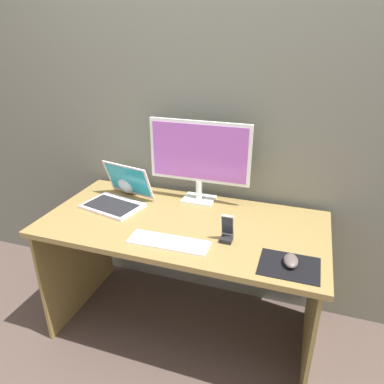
{
  "coord_description": "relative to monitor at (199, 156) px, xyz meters",
  "views": [
    {
      "loc": [
        0.56,
        -1.51,
        1.61
      ],
      "look_at": [
        0.06,
        -0.02,
        0.9
      ],
      "focal_mm": 33.2,
      "sensor_mm": 36.0,
      "label": 1
    }
  ],
  "objects": [
    {
      "name": "ground_plane",
      "position": [
        -0.0,
        -0.27,
        -0.98
      ],
      "size": [
        8.0,
        8.0,
        0.0
      ],
      "primitive_type": "plane",
      "color": "#4B3C36"
    },
    {
      "name": "wall_back",
      "position": [
        -0.0,
        0.15,
        0.27
      ],
      "size": [
        6.0,
        0.04,
        2.5
      ],
      "primitive_type": "cube",
      "color": "slate",
      "rests_on": "ground_plane"
    },
    {
      "name": "desk",
      "position": [
        -0.0,
        -0.27,
        -0.41
      ],
      "size": [
        1.45,
        0.72,
        0.71
      ],
      "color": "olive",
      "rests_on": "ground_plane"
    },
    {
      "name": "monitor",
      "position": [
        0.0,
        0.0,
        0.0
      ],
      "size": [
        0.58,
        0.14,
        0.47
      ],
      "color": "white",
      "rests_on": "desk"
    },
    {
      "name": "laptop",
      "position": [
        -0.42,
        -0.2,
        -0.22
      ],
      "size": [
        0.37,
        0.35,
        0.22
      ],
      "color": "silver",
      "rests_on": "desk"
    },
    {
      "name": "fishbowl",
      "position": [
        -0.42,
        -0.02,
        -0.19
      ],
      "size": [
        0.16,
        0.16,
        0.16
      ],
      "primitive_type": "sphere",
      "color": "silver",
      "rests_on": "desk"
    },
    {
      "name": "keyboard_external",
      "position": [
        0.01,
        -0.49,
        -0.26
      ],
      "size": [
        0.38,
        0.13,
        0.01
      ],
      "primitive_type": "cube",
      "rotation": [
        0.0,
        0.0,
        0.02
      ],
      "color": "white",
      "rests_on": "desk"
    },
    {
      "name": "mousepad",
      "position": [
        0.55,
        -0.49,
        -0.27
      ],
      "size": [
        0.25,
        0.2,
        0.0
      ],
      "primitive_type": "cube",
      "color": "black",
      "rests_on": "desk"
    },
    {
      "name": "mouse",
      "position": [
        0.56,
        -0.48,
        -0.25
      ],
      "size": [
        0.07,
        0.11,
        0.04
      ],
      "primitive_type": "ellipsoid",
      "rotation": [
        0.0,
        0.0,
        0.1
      ],
      "color": "#564C49",
      "rests_on": "mousepad"
    },
    {
      "name": "phone_in_dock",
      "position": [
        0.26,
        -0.38,
        -0.22
      ],
      "size": [
        0.06,
        0.06,
        0.14
      ],
      "color": "black",
      "rests_on": "desk"
    }
  ]
}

